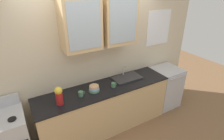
{
  "coord_description": "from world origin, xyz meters",
  "views": [
    {
      "loc": [
        -1.3,
        -2.5,
        2.63
      ],
      "look_at": [
        0.15,
        0.0,
        1.23
      ],
      "focal_mm": 29.16,
      "sensor_mm": 36.0,
      "label": 1
    }
  ],
  "objects_px": {
    "vase": "(59,95)",
    "cup_near_bowls": "(81,94)",
    "cup_near_sink": "(114,85)",
    "dishwasher": "(165,87)",
    "bowl_stack": "(94,88)",
    "sink_faucet": "(127,78)"
  },
  "relations": [
    {
      "from": "vase",
      "to": "cup_near_bowls",
      "type": "bearing_deg",
      "value": 7.35
    },
    {
      "from": "cup_near_sink",
      "to": "cup_near_bowls",
      "type": "distance_m",
      "value": 0.62
    },
    {
      "from": "cup_near_bowls",
      "to": "dishwasher",
      "type": "distance_m",
      "value": 2.08
    },
    {
      "from": "bowl_stack",
      "to": "cup_near_sink",
      "type": "distance_m",
      "value": 0.37
    },
    {
      "from": "sink_faucet",
      "to": "dishwasher",
      "type": "relative_size",
      "value": 0.61
    },
    {
      "from": "bowl_stack",
      "to": "cup_near_bowls",
      "type": "bearing_deg",
      "value": -173.35
    },
    {
      "from": "sink_faucet",
      "to": "dishwasher",
      "type": "distance_m",
      "value": 1.12
    },
    {
      "from": "sink_faucet",
      "to": "cup_near_bowls",
      "type": "bearing_deg",
      "value": -173.08
    },
    {
      "from": "cup_near_sink",
      "to": "dishwasher",
      "type": "xyz_separation_m",
      "value": [
        1.4,
        0.06,
        -0.5
      ]
    },
    {
      "from": "vase",
      "to": "cup_near_bowls",
      "type": "relative_size",
      "value": 2.61
    },
    {
      "from": "cup_near_bowls",
      "to": "dishwasher",
      "type": "relative_size",
      "value": 0.13
    },
    {
      "from": "sink_faucet",
      "to": "cup_near_bowls",
      "type": "distance_m",
      "value": 1.01
    },
    {
      "from": "bowl_stack",
      "to": "cup_near_sink",
      "type": "bearing_deg",
      "value": -8.33
    },
    {
      "from": "dishwasher",
      "to": "vase",
      "type": "bearing_deg",
      "value": -178.04
    },
    {
      "from": "bowl_stack",
      "to": "dishwasher",
      "type": "xyz_separation_m",
      "value": [
        1.76,
        0.0,
        -0.51
      ]
    },
    {
      "from": "sink_faucet",
      "to": "vase",
      "type": "bearing_deg",
      "value": -172.96
    },
    {
      "from": "vase",
      "to": "cup_near_sink",
      "type": "distance_m",
      "value": 0.99
    },
    {
      "from": "sink_faucet",
      "to": "dishwasher",
      "type": "height_order",
      "value": "sink_faucet"
    },
    {
      "from": "vase",
      "to": "bowl_stack",
      "type": "bearing_deg",
      "value": 7.06
    },
    {
      "from": "cup_near_sink",
      "to": "cup_near_bowls",
      "type": "xyz_separation_m",
      "value": [
        -0.62,
        0.02,
        0.0
      ]
    },
    {
      "from": "cup_near_sink",
      "to": "dishwasher",
      "type": "relative_size",
      "value": 0.12
    },
    {
      "from": "bowl_stack",
      "to": "dishwasher",
      "type": "relative_size",
      "value": 0.2
    }
  ]
}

